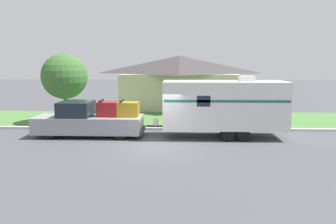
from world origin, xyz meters
name	(u,v)px	position (x,y,z in m)	size (l,w,h in m)	color
ground_plane	(156,145)	(0.00, 0.00, 0.00)	(120.00, 120.00, 0.00)	#47474C
curb_strip	(161,129)	(0.00, 3.75, 0.07)	(80.00, 0.30, 0.14)	beige
lawn_strip	(164,119)	(0.00, 7.40, 0.01)	(80.00, 7.00, 0.03)	#477538
house_across_street	(179,81)	(1.08, 14.29, 2.43)	(10.87, 7.67, 4.70)	beige
pickup_truck	(90,120)	(-3.90, 1.92, 0.90)	(6.08, 2.10, 2.06)	black
travel_trailer	(224,105)	(3.60, 1.92, 1.82)	(7.65, 2.27, 3.40)	black
mailbox	(223,111)	(3.91, 4.55, 1.07)	(0.48, 0.20, 1.39)	brown
tree_in_yard	(64,76)	(-6.65, 5.90, 3.18)	(3.07, 3.07, 4.72)	brown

